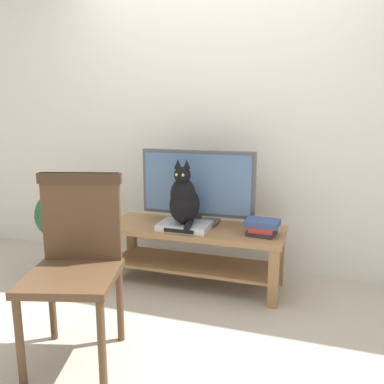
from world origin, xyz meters
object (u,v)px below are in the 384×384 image
cat (184,200)px  potted_plant (62,226)px  media_box (185,226)px  wooden_chair (76,253)px  tv_stand (194,243)px  book_stack (262,227)px  tv (197,186)px

cat → potted_plant: (-1.00, -0.10, -0.26)m
media_box → wooden_chair: (-0.29, -0.95, 0.09)m
cat → potted_plant: bearing=-174.2°
tv_stand → book_stack: size_ratio=5.50×
tv_stand → media_box: (-0.04, -0.09, 0.16)m
tv → cat: tv is taller
tv → book_stack: 0.59m
tv_stand → potted_plant: (-1.04, -0.21, 0.10)m
tv_stand → cat: size_ratio=2.86×
tv_stand → tv: 0.44m
tv_stand → potted_plant: 1.07m
tv → potted_plant: (-1.04, -0.30, -0.33)m
media_box → wooden_chair: size_ratio=0.38×
tv_stand → cat: bearing=-111.1°
wooden_chair → book_stack: 1.31m
wooden_chair → potted_plant: size_ratio=1.37×
tv_stand → book_stack: bearing=-5.4°
tv → cat: bearing=-102.1°
cat → potted_plant: 1.04m
cat → book_stack: cat is taller
tv_stand → potted_plant: potted_plant is taller
media_box → wooden_chair: bearing=-106.9°
book_stack → potted_plant: 1.57m
wooden_chair → potted_plant: bearing=130.6°
cat → book_stack: 0.59m
cat → wooden_chair: bearing=-107.2°
tv → media_box: tv is taller
tv_stand → wooden_chair: wooden_chair is taller
tv → wooden_chair: 1.19m
media_box → cat: size_ratio=0.78×
book_stack → wooden_chair: bearing=-130.7°
cat → potted_plant: size_ratio=0.66×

